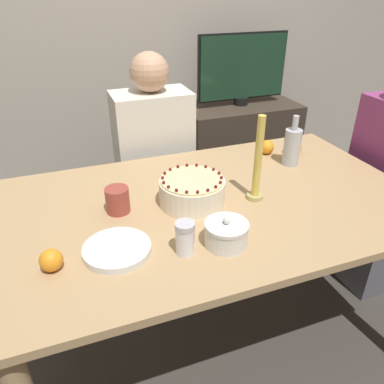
{
  "coord_description": "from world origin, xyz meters",
  "views": [
    {
      "loc": [
        -0.52,
        -1.15,
        1.5
      ],
      "look_at": [
        -0.09,
        0.01,
        0.8
      ],
      "focal_mm": 35.0,
      "sensor_mm": 36.0,
      "label": 1
    }
  ],
  "objects_px": {
    "person_man_blue_shirt": "(155,178)",
    "candle": "(257,166)",
    "cake": "(192,191)",
    "sugar_shaker": "(185,238)",
    "bottle": "(292,146)",
    "sugar_bowl": "(226,234)",
    "tv_monitor": "(243,68)"
  },
  "relations": [
    {
      "from": "cake",
      "to": "candle",
      "type": "bearing_deg",
      "value": -12.45
    },
    {
      "from": "candle",
      "to": "person_man_blue_shirt",
      "type": "xyz_separation_m",
      "value": [
        -0.22,
        0.72,
        -0.37
      ]
    },
    {
      "from": "candle",
      "to": "tv_monitor",
      "type": "xyz_separation_m",
      "value": [
        0.53,
        1.18,
        0.1
      ]
    },
    {
      "from": "cake",
      "to": "tv_monitor",
      "type": "bearing_deg",
      "value": 55.4
    },
    {
      "from": "bottle",
      "to": "tv_monitor",
      "type": "relative_size",
      "value": 0.37
    },
    {
      "from": "cake",
      "to": "sugar_bowl",
      "type": "relative_size",
      "value": 1.75
    },
    {
      "from": "person_man_blue_shirt",
      "to": "tv_monitor",
      "type": "height_order",
      "value": "tv_monitor"
    },
    {
      "from": "candle",
      "to": "bottle",
      "type": "height_order",
      "value": "candle"
    },
    {
      "from": "sugar_bowl",
      "to": "candle",
      "type": "relative_size",
      "value": 0.42
    },
    {
      "from": "cake",
      "to": "sugar_shaker",
      "type": "bearing_deg",
      "value": -114.53
    },
    {
      "from": "candle",
      "to": "person_man_blue_shirt",
      "type": "relative_size",
      "value": 0.28
    },
    {
      "from": "tv_monitor",
      "to": "cake",
      "type": "bearing_deg",
      "value": -124.6
    },
    {
      "from": "person_man_blue_shirt",
      "to": "tv_monitor",
      "type": "relative_size",
      "value": 1.9
    },
    {
      "from": "sugar_bowl",
      "to": "sugar_shaker",
      "type": "relative_size",
      "value": 1.29
    },
    {
      "from": "tv_monitor",
      "to": "candle",
      "type": "bearing_deg",
      "value": -114.33
    },
    {
      "from": "sugar_bowl",
      "to": "tv_monitor",
      "type": "bearing_deg",
      "value": 61.51
    },
    {
      "from": "sugar_shaker",
      "to": "cake",
      "type": "bearing_deg",
      "value": 65.47
    },
    {
      "from": "sugar_bowl",
      "to": "tv_monitor",
      "type": "relative_size",
      "value": 0.23
    },
    {
      "from": "sugar_bowl",
      "to": "bottle",
      "type": "distance_m",
      "value": 0.71
    },
    {
      "from": "person_man_blue_shirt",
      "to": "bottle",
      "type": "bearing_deg",
      "value": 136.48
    },
    {
      "from": "sugar_shaker",
      "to": "bottle",
      "type": "height_order",
      "value": "bottle"
    },
    {
      "from": "cake",
      "to": "sugar_bowl",
      "type": "distance_m",
      "value": 0.28
    },
    {
      "from": "sugar_bowl",
      "to": "sugar_shaker",
      "type": "distance_m",
      "value": 0.14
    },
    {
      "from": "sugar_shaker",
      "to": "person_man_blue_shirt",
      "type": "height_order",
      "value": "person_man_blue_shirt"
    },
    {
      "from": "person_man_blue_shirt",
      "to": "candle",
      "type": "bearing_deg",
      "value": 106.65
    },
    {
      "from": "cake",
      "to": "bottle",
      "type": "distance_m",
      "value": 0.58
    },
    {
      "from": "sugar_bowl",
      "to": "person_man_blue_shirt",
      "type": "distance_m",
      "value": 0.99
    },
    {
      "from": "cake",
      "to": "bottle",
      "type": "bearing_deg",
      "value": 17.18
    },
    {
      "from": "cake",
      "to": "person_man_blue_shirt",
      "type": "xyz_separation_m",
      "value": [
        0.03,
        0.67,
        -0.28
      ]
    },
    {
      "from": "sugar_shaker",
      "to": "candle",
      "type": "distance_m",
      "value": 0.44
    },
    {
      "from": "cake",
      "to": "sugar_shaker",
      "type": "distance_m",
      "value": 0.3
    },
    {
      "from": "cake",
      "to": "sugar_shaker",
      "type": "height_order",
      "value": "cake"
    }
  ]
}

